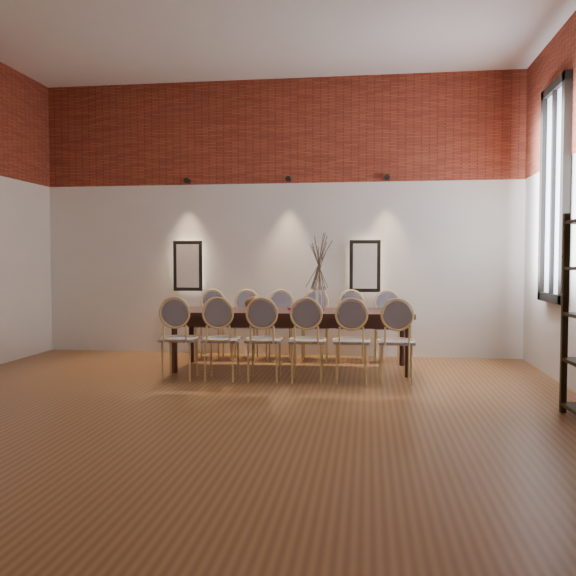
# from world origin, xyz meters

# --- Properties ---
(floor) EXTENTS (7.00, 7.00, 0.02)m
(floor) POSITION_xyz_m (0.00, 0.00, -0.01)
(floor) COLOR brown
(floor) RESTS_ON ground
(wall_back) EXTENTS (7.00, 0.10, 4.00)m
(wall_back) POSITION_xyz_m (0.00, 3.55, 2.00)
(wall_back) COLOR silver
(wall_back) RESTS_ON ground
(brick_band_back) EXTENTS (7.00, 0.02, 1.50)m
(brick_band_back) POSITION_xyz_m (0.00, 3.48, 3.25)
(brick_band_back) COLOR maroon
(brick_band_back) RESTS_ON ground
(niche_left) EXTENTS (0.36, 0.06, 0.66)m
(niche_left) POSITION_xyz_m (-1.30, 3.45, 1.30)
(niche_left) COLOR #FFEAC6
(niche_left) RESTS_ON wall_back
(niche_right) EXTENTS (0.36, 0.06, 0.66)m
(niche_right) POSITION_xyz_m (1.30, 3.45, 1.30)
(niche_right) COLOR #FFEAC6
(niche_right) RESTS_ON wall_back
(spot_fixture_left) EXTENTS (0.08, 0.10, 0.08)m
(spot_fixture_left) POSITION_xyz_m (-1.30, 3.42, 2.55)
(spot_fixture_left) COLOR black
(spot_fixture_left) RESTS_ON wall_back
(spot_fixture_mid) EXTENTS (0.08, 0.10, 0.08)m
(spot_fixture_mid) POSITION_xyz_m (0.20, 3.42, 2.55)
(spot_fixture_mid) COLOR black
(spot_fixture_mid) RESTS_ON wall_back
(spot_fixture_right) EXTENTS (0.08, 0.10, 0.08)m
(spot_fixture_right) POSITION_xyz_m (1.60, 3.42, 2.55)
(spot_fixture_right) COLOR black
(spot_fixture_right) RESTS_ON wall_back
(window_glass) EXTENTS (0.02, 0.78, 2.38)m
(window_glass) POSITION_xyz_m (3.46, 2.00, 2.15)
(window_glass) COLOR silver
(window_glass) RESTS_ON wall_right
(window_frame) EXTENTS (0.08, 0.90, 2.50)m
(window_frame) POSITION_xyz_m (3.44, 2.00, 2.15)
(window_frame) COLOR black
(window_frame) RESTS_ON wall_right
(window_mullion) EXTENTS (0.06, 0.06, 2.40)m
(window_mullion) POSITION_xyz_m (3.44, 2.00, 2.15)
(window_mullion) COLOR black
(window_mullion) RESTS_ON wall_right
(dining_table) EXTENTS (3.01, 1.04, 0.75)m
(dining_table) POSITION_xyz_m (0.39, 2.31, 0.38)
(dining_table) COLOR black
(dining_table) RESTS_ON floor
(chair_near_a) EXTENTS (0.45, 0.45, 0.94)m
(chair_near_a) POSITION_xyz_m (-0.83, 1.52, 0.47)
(chair_near_a) COLOR #E5C378
(chair_near_a) RESTS_ON floor
(chair_near_b) EXTENTS (0.45, 0.45, 0.94)m
(chair_near_b) POSITION_xyz_m (-0.33, 1.53, 0.47)
(chair_near_b) COLOR #E5C378
(chair_near_b) RESTS_ON floor
(chair_near_c) EXTENTS (0.45, 0.45, 0.94)m
(chair_near_c) POSITION_xyz_m (0.17, 1.55, 0.47)
(chair_near_c) COLOR #E5C378
(chair_near_c) RESTS_ON floor
(chair_near_d) EXTENTS (0.45, 0.45, 0.94)m
(chair_near_d) POSITION_xyz_m (0.66, 1.56, 0.47)
(chair_near_d) COLOR #E5C378
(chair_near_d) RESTS_ON floor
(chair_near_e) EXTENTS (0.45, 0.45, 0.94)m
(chair_near_e) POSITION_xyz_m (1.16, 1.57, 0.47)
(chair_near_e) COLOR #E5C378
(chair_near_e) RESTS_ON floor
(chair_near_f) EXTENTS (0.45, 0.45, 0.94)m
(chair_near_f) POSITION_xyz_m (1.66, 1.59, 0.47)
(chair_near_f) COLOR #E5C378
(chair_near_f) RESTS_ON floor
(chair_far_a) EXTENTS (0.45, 0.45, 0.94)m
(chair_far_a) POSITION_xyz_m (-0.87, 3.04, 0.47)
(chair_far_a) COLOR #E5C378
(chair_far_a) RESTS_ON floor
(chair_far_b) EXTENTS (0.45, 0.45, 0.94)m
(chair_far_b) POSITION_xyz_m (-0.38, 3.05, 0.47)
(chair_far_b) COLOR #E5C378
(chair_far_b) RESTS_ON floor
(chair_far_c) EXTENTS (0.45, 0.45, 0.94)m
(chair_far_c) POSITION_xyz_m (0.12, 3.06, 0.47)
(chair_far_c) COLOR #E5C378
(chair_far_c) RESTS_ON floor
(chair_far_d) EXTENTS (0.45, 0.45, 0.94)m
(chair_far_d) POSITION_xyz_m (0.62, 3.08, 0.47)
(chair_far_d) COLOR #E5C378
(chair_far_d) RESTS_ON floor
(chair_far_e) EXTENTS (0.45, 0.45, 0.94)m
(chair_far_e) POSITION_xyz_m (1.12, 3.09, 0.47)
(chair_far_e) COLOR #E5C378
(chair_far_e) RESTS_ON floor
(chair_far_f) EXTENTS (0.45, 0.45, 0.94)m
(chair_far_f) POSITION_xyz_m (1.61, 3.11, 0.47)
(chair_far_f) COLOR #E5C378
(chair_far_f) RESTS_ON floor
(vase) EXTENTS (0.14, 0.14, 0.30)m
(vase) POSITION_xyz_m (0.73, 2.32, 0.90)
(vase) COLOR silver
(vase) RESTS_ON dining_table
(dried_branches) EXTENTS (0.50, 0.50, 0.70)m
(dried_branches) POSITION_xyz_m (0.73, 2.32, 1.35)
(dried_branches) COLOR #483B2A
(dried_branches) RESTS_ON vase
(bowl) EXTENTS (0.24, 0.24, 0.18)m
(bowl) POSITION_xyz_m (-0.08, 2.25, 0.84)
(bowl) COLOR brown
(bowl) RESTS_ON dining_table
(book) EXTENTS (0.27, 0.19, 0.03)m
(book) POSITION_xyz_m (0.46, 2.41, 0.77)
(book) COLOR #97146A
(book) RESTS_ON dining_table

